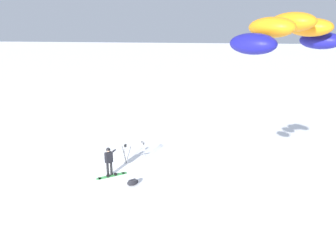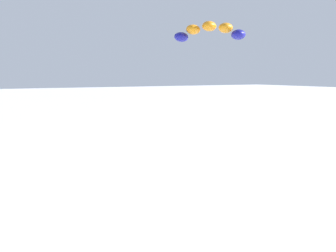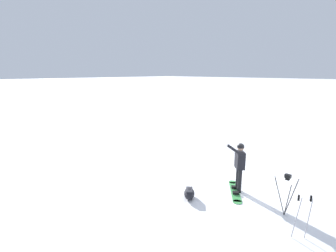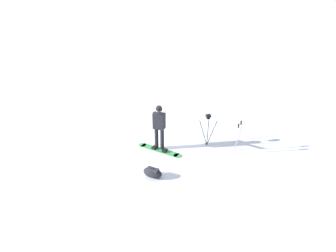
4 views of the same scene
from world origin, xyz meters
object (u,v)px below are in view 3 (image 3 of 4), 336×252
snowboard (235,191)px  camera_tripod (287,186)px  snowboarder (239,162)px  ski_poles (303,211)px  gear_bag_large (189,193)px

snowboard → camera_tripod: size_ratio=1.21×
snowboarder → ski_poles: 2.82m
snowboarder → ski_poles: bearing=-119.1°
snowboarder → gear_bag_large: size_ratio=2.44×
ski_poles → camera_tripod: bearing=37.9°
snowboarder → camera_tripod: (-0.45, -1.74, -0.15)m
snowboarder → camera_tripod: size_ratio=1.40×
snowboarder → camera_tripod: snowboarder is taller
camera_tripod → snowboard: bearing=79.6°
camera_tripod → ski_poles: camera_tripod is taller
snowboard → ski_poles: size_ratio=1.26×
snowboarder → gear_bag_large: bearing=151.0°
snowboarder → snowboard: 1.03m
snowboarder → camera_tripod: bearing=-104.4°
snowboard → ski_poles: 2.89m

